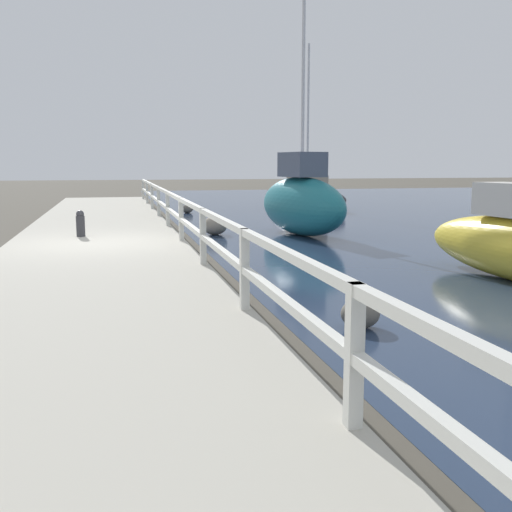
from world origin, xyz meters
TOP-DOWN VIEW (x-y plane):
  - ground_plane at (0.00, 0.00)m, footprint 120.00×120.00m
  - dock_walkway at (0.00, 0.00)m, footprint 3.80×36.00m
  - railing at (1.80, -0.00)m, footprint 0.10×32.50m
  - boulder_water_edge at (3.02, 2.84)m, footprint 0.68×0.61m
  - boulder_far_strip at (3.13, -6.77)m, footprint 0.46×0.42m
  - boulder_mid_strip at (3.18, 10.22)m, footprint 0.45×0.40m
  - mooring_bollard at (-0.40, 1.28)m, footprint 0.20×0.20m
  - sailboat_black at (8.32, 10.94)m, footprint 3.00×4.89m
  - sailboat_teal at (5.28, 2.20)m, footprint 1.94×4.18m

SIDE VIEW (x-z plane):
  - ground_plane at x=0.00m, z-range 0.00..0.00m
  - dock_walkway at x=0.00m, z-range 0.00..0.24m
  - boulder_mid_strip at x=3.18m, z-range 0.00..0.34m
  - boulder_far_strip at x=3.13m, z-range 0.00..0.35m
  - boulder_water_edge at x=3.02m, z-range 0.00..0.51m
  - mooring_bollard at x=-0.40m, z-range 0.24..0.85m
  - sailboat_black at x=8.32m, z-range -2.79..3.93m
  - railing at x=1.80m, z-range 0.41..1.36m
  - sailboat_teal at x=5.28m, z-range -2.63..4.42m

